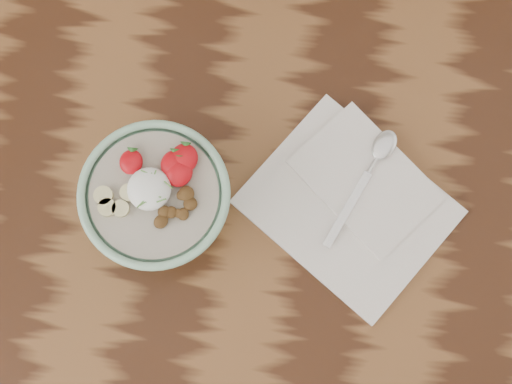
% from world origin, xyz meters
% --- Properties ---
extents(table, '(1.60, 0.90, 0.75)m').
position_xyz_m(table, '(0.00, 0.00, 0.66)').
color(table, '#351A0D').
rests_on(table, ground).
extents(breakfast_bowl, '(0.18, 0.18, 0.12)m').
position_xyz_m(breakfast_bowl, '(-0.22, 0.01, 0.81)').
color(breakfast_bowl, '#8FC0A1').
rests_on(breakfast_bowl, table).
extents(napkin, '(0.31, 0.30, 0.02)m').
position_xyz_m(napkin, '(0.02, 0.04, 0.76)').
color(napkin, white).
rests_on(napkin, table).
extents(spoon, '(0.09, 0.17, 0.01)m').
position_xyz_m(spoon, '(0.05, 0.10, 0.77)').
color(spoon, silver).
rests_on(spoon, napkin).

